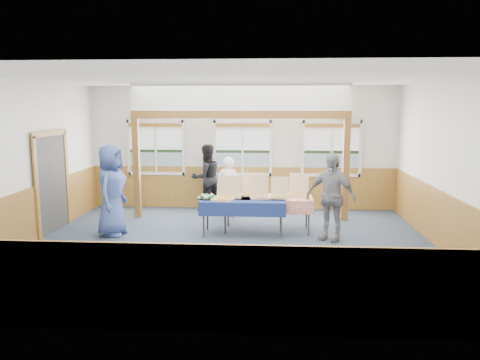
{
  "coord_description": "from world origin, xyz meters",
  "views": [
    {
      "loc": [
        0.75,
        -8.71,
        2.7
      ],
      "look_at": [
        0.1,
        1.0,
        1.15
      ],
      "focal_mm": 35.0,
      "sensor_mm": 36.0,
      "label": 1
    }
  ],
  "objects_px": {
    "woman_white": "(228,187)",
    "woman_black": "(206,178)",
    "person_grey": "(331,197)",
    "table_right": "(267,199)",
    "table_left": "(243,202)",
    "man_blue": "(111,190)"
  },
  "relations": [
    {
      "from": "man_blue",
      "to": "person_grey",
      "type": "xyz_separation_m",
      "value": [
        4.52,
        -0.04,
        -0.06
      ]
    },
    {
      "from": "woman_white",
      "to": "woman_black",
      "type": "height_order",
      "value": "woman_black"
    },
    {
      "from": "woman_black",
      "to": "woman_white",
      "type": "bearing_deg",
      "value": 98.83
    },
    {
      "from": "man_blue",
      "to": "person_grey",
      "type": "bearing_deg",
      "value": -86.89
    },
    {
      "from": "woman_white",
      "to": "person_grey",
      "type": "height_order",
      "value": "person_grey"
    },
    {
      "from": "table_left",
      "to": "man_blue",
      "type": "xyz_separation_m",
      "value": [
        -2.73,
        -0.25,
        0.26
      ]
    },
    {
      "from": "table_right",
      "to": "person_grey",
      "type": "distance_m",
      "value": 1.43
    },
    {
      "from": "woman_black",
      "to": "table_left",
      "type": "bearing_deg",
      "value": 82.75
    },
    {
      "from": "woman_black",
      "to": "person_grey",
      "type": "height_order",
      "value": "person_grey"
    },
    {
      "from": "table_right",
      "to": "woman_black",
      "type": "xyz_separation_m",
      "value": [
        -1.58,
        1.9,
        0.16
      ]
    },
    {
      "from": "woman_white",
      "to": "woman_black",
      "type": "relative_size",
      "value": 0.86
    },
    {
      "from": "table_right",
      "to": "person_grey",
      "type": "bearing_deg",
      "value": -29.66
    },
    {
      "from": "woman_white",
      "to": "man_blue",
      "type": "xyz_separation_m",
      "value": [
        -2.28,
        -1.75,
        0.21
      ]
    },
    {
      "from": "man_blue",
      "to": "person_grey",
      "type": "height_order",
      "value": "man_blue"
    },
    {
      "from": "man_blue",
      "to": "woman_black",
      "type": "bearing_deg",
      "value": -30.27
    },
    {
      "from": "table_left",
      "to": "table_right",
      "type": "height_order",
      "value": "same"
    },
    {
      "from": "table_right",
      "to": "woman_black",
      "type": "bearing_deg",
      "value": 124.92
    },
    {
      "from": "table_left",
      "to": "man_blue",
      "type": "height_order",
      "value": "man_blue"
    },
    {
      "from": "table_right",
      "to": "woman_black",
      "type": "distance_m",
      "value": 2.48
    },
    {
      "from": "table_right",
      "to": "man_blue",
      "type": "height_order",
      "value": "man_blue"
    },
    {
      "from": "table_left",
      "to": "woman_black",
      "type": "bearing_deg",
      "value": 119.05
    },
    {
      "from": "man_blue",
      "to": "table_right",
      "type": "bearing_deg",
      "value": -76.69
    }
  ]
}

